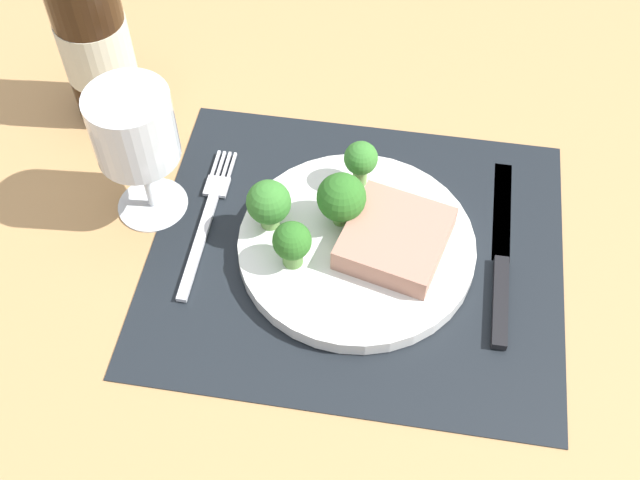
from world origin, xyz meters
TOP-DOWN VIEW (x-y plane):
  - ground_plane at (0.00, 0.00)cm, footprint 140.00×110.00cm
  - placemat at (0.00, 0.00)cm, footprint 40.35×34.78cm
  - plate at (0.00, 0.00)cm, footprint 23.15×23.15cm
  - steak at (3.63, -0.36)cm, footprint 11.38×11.70cm
  - broccoli_back_left at (-0.72, 7.57)cm, footprint 3.42×3.42cm
  - broccoli_front_edge at (-5.69, -3.32)cm, footprint 3.68×3.68cm
  - broccoli_near_fork at (-1.92, 2.28)cm, footprint 4.80×4.80cm
  - broccoli_near_steak at (-8.72, 0.85)cm, footprint 4.36×4.36cm
  - fork at (-15.47, 1.42)cm, footprint 2.40×19.20cm
  - knife at (14.12, 0.53)cm, footprint 1.80×23.00cm
  - wine_bottle at (-30.17, 15.96)cm, footprint 7.52×7.52cm
  - wine_glass at (-21.54, 2.72)cm, footprint 7.98×7.98cm

SIDE VIEW (x-z plane):
  - ground_plane at x=0.00cm, z-range -3.00..0.00cm
  - placemat at x=0.00cm, z-range 0.00..0.30cm
  - fork at x=-15.47cm, z-range 0.30..0.80cm
  - knife at x=14.12cm, z-range 0.20..1.00cm
  - plate at x=0.00cm, z-range 0.30..1.90cm
  - steak at x=3.63cm, z-range 1.90..4.44cm
  - broccoli_front_edge at x=-5.69cm, z-range 2.34..7.49cm
  - broccoli_near_steak at x=-8.72cm, z-range 2.30..7.77cm
  - broccoli_back_left at x=-0.72cm, z-range 2.60..7.95cm
  - broccoli_near_fork at x=-1.92cm, z-range 2.42..8.43cm
  - wine_bottle at x=-30.17cm, z-range -3.59..23.95cm
  - wine_glass at x=-21.54cm, z-range 2.93..17.94cm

